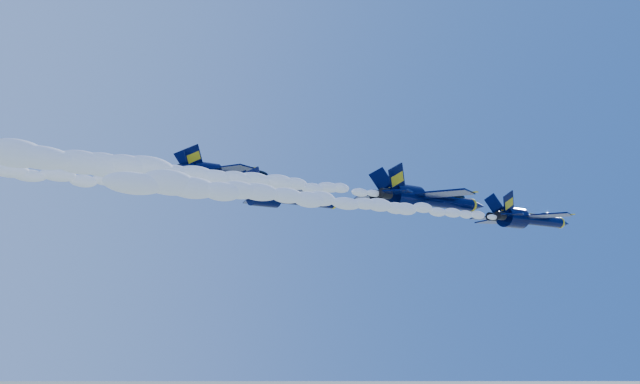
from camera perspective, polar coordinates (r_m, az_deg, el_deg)
jet_lead at (r=82.45m, az=18.51°, el=-2.33°), size 16.27×13.35×6.05m
smoke_trail_jet_lead at (r=60.48m, az=2.69°, el=-0.91°), size 44.86×2.07×1.87m
jet_second at (r=78.94m, az=9.78°, el=-0.62°), size 19.73×16.19×7.33m
smoke_trail_jet_second at (r=60.22m, az=-10.61°, el=1.57°), size 44.86×2.51×2.26m
jet_third at (r=73.28m, az=-3.01°, el=-0.52°), size 16.11×13.21×5.99m
smoke_trail_jet_third at (r=61.79m, az=-26.04°, el=1.60°), size 44.86×2.05×1.85m
jet_fourth at (r=77.54m, az=-8.39°, el=1.59°), size 15.98×13.11×5.94m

